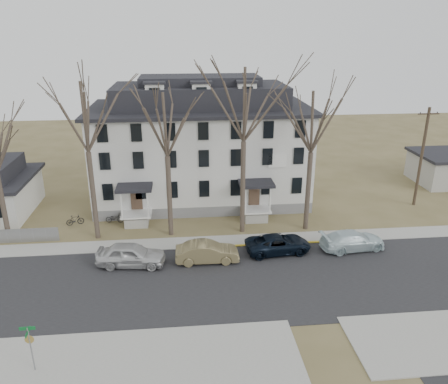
{
  "coord_description": "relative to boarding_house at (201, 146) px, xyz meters",
  "views": [
    {
      "loc": [
        -3.83,
        -23.38,
        16.26
      ],
      "look_at": [
        -0.63,
        9.0,
        3.93
      ],
      "focal_mm": 35.0,
      "sensor_mm": 36.0,
      "label": 1
    }
  ],
  "objects": [
    {
      "name": "bicycle_right",
      "position": [
        -11.35,
        -5.54,
        -4.93
      ],
      "size": [
        1.57,
        0.87,
        0.91
      ],
      "primitive_type": "imported",
      "rotation": [
        0.0,
        0.0,
        1.88
      ],
      "color": "black",
      "rests_on": "ground"
    },
    {
      "name": "near_sidewalk_left",
      "position": [
        -6.0,
        -22.95,
        -5.38
      ],
      "size": [
        20.0,
        5.0,
        0.08
      ],
      "primitive_type": "cube",
      "color": "#A09F97",
      "rests_on": "ground"
    },
    {
      "name": "far_sidewalk",
      "position": [
        2.0,
        -9.95,
        -5.38
      ],
      "size": [
        120.0,
        2.0,
        0.08
      ],
      "primitive_type": "cube",
      "color": "#A09F97",
      "rests_on": "ground"
    },
    {
      "name": "yellow_curb",
      "position": [
        7.0,
        -10.85,
        -5.38
      ],
      "size": [
        14.0,
        0.25,
        0.06
      ],
      "primitive_type": "cube",
      "color": "gold",
      "rests_on": "ground"
    },
    {
      "name": "car_silver",
      "position": [
        -5.78,
        -13.0,
        -4.54
      ],
      "size": [
        5.14,
        2.56,
        1.68
      ],
      "primitive_type": "imported",
      "rotation": [
        0.0,
        0.0,
        1.45
      ],
      "color": "silver",
      "rests_on": "ground"
    },
    {
      "name": "tree_mid_right",
      "position": [
        8.5,
        -8.15,
        4.22
      ],
      "size": [
        7.8,
        7.8,
        12.74
      ],
      "color": "#473B31",
      "rests_on": "ground"
    },
    {
      "name": "boarding_house",
      "position": [
        0.0,
        0.0,
        0.0
      ],
      "size": [
        20.8,
        12.36,
        12.05
      ],
      "color": "slate",
      "rests_on": "ground"
    },
    {
      "name": "tree_mid_left",
      "position": [
        -3.0,
        -8.15,
        4.22
      ],
      "size": [
        7.8,
        7.8,
        12.74
      ],
      "color": "#473B31",
      "rests_on": "ground"
    },
    {
      "name": "street_sign",
      "position": [
        -9.61,
        -23.08,
        -3.61
      ],
      "size": [
        0.76,
        0.76,
        2.69
      ],
      "rotation": [
        0.0,
        0.0,
        0.01
      ],
      "color": "gray",
      "rests_on": "ground"
    },
    {
      "name": "car_navy",
      "position": [
        5.22,
        -12.11,
        -4.69
      ],
      "size": [
        5.19,
        2.77,
        1.39
      ],
      "primitive_type": "imported",
      "rotation": [
        0.0,
        0.0,
        1.67
      ],
      "color": "black",
      "rests_on": "ground"
    },
    {
      "name": "tree_center",
      "position": [
        3.0,
        -8.15,
        5.71
      ],
      "size": [
        9.0,
        9.0,
        14.7
      ],
      "color": "#473B31",
      "rests_on": "ground"
    },
    {
      "name": "tree_far_left",
      "position": [
        -9.0,
        -8.15,
        4.96
      ],
      "size": [
        8.4,
        8.4,
        13.72
      ],
      "color": "#473B31",
      "rests_on": "ground"
    },
    {
      "name": "utility_pole_far",
      "position": [
        20.5,
        -3.95,
        -0.47
      ],
      "size": [
        2.0,
        0.28,
        9.5
      ],
      "color": "#3D3023",
      "rests_on": "ground"
    },
    {
      "name": "main_road",
      "position": [
        2.0,
        -15.95,
        -5.38
      ],
      "size": [
        120.0,
        10.0,
        0.04
      ],
      "primitive_type": "cube",
      "color": "#27272A",
      "rests_on": "ground"
    },
    {
      "name": "car_white",
      "position": [
        11.08,
        -12.18,
        -4.64
      ],
      "size": [
        5.26,
        2.62,
        1.47
      ],
      "primitive_type": "imported",
      "rotation": [
        0.0,
        0.0,
        1.69
      ],
      "color": "silver",
      "rests_on": "ground"
    },
    {
      "name": "car_tan",
      "position": [
        -0.28,
        -13.02,
        -4.62
      ],
      "size": [
        4.63,
        1.63,
        1.52
      ],
      "primitive_type": "imported",
      "rotation": [
        0.0,
        0.0,
        1.57
      ],
      "color": "olive",
      "rests_on": "ground"
    },
    {
      "name": "ground",
      "position": [
        2.0,
        -17.95,
        -5.38
      ],
      "size": [
        120.0,
        120.0,
        0.0
      ],
      "primitive_type": "plane",
      "color": "brown",
      "rests_on": "ground"
    },
    {
      "name": "bicycle_left",
      "position": [
        -8.0,
        -5.37,
        -4.97
      ],
      "size": [
        1.62,
        0.72,
        0.82
      ],
      "primitive_type": "imported",
      "rotation": [
        0.0,
        0.0,
        1.46
      ],
      "color": "black",
      "rests_on": "ground"
    }
  ]
}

